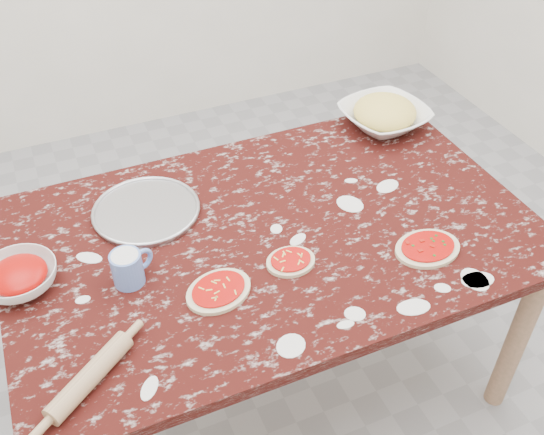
% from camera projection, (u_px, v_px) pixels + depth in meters
% --- Properties ---
extents(ground, '(4.00, 4.00, 0.00)m').
position_uv_depth(ground, '(272.00, 375.00, 2.37)').
color(ground, gray).
extents(worktable, '(1.60, 1.00, 0.75)m').
position_uv_depth(worktable, '(272.00, 249.00, 1.94)').
color(worktable, black).
rests_on(worktable, ground).
extents(pizza_tray, '(0.35, 0.35, 0.01)m').
position_uv_depth(pizza_tray, '(146.00, 211.00, 1.94)').
color(pizza_tray, '#B2B2B7').
rests_on(pizza_tray, worktable).
extents(sauce_bowl, '(0.28, 0.28, 0.07)m').
position_uv_depth(sauce_bowl, '(19.00, 278.00, 1.69)').
color(sauce_bowl, white).
rests_on(sauce_bowl, worktable).
extents(cheese_bowl, '(0.35, 0.35, 0.08)m').
position_uv_depth(cheese_bowl, '(384.00, 117.00, 2.32)').
color(cheese_bowl, white).
rests_on(cheese_bowl, worktable).
extents(flour_mug, '(0.13, 0.09, 0.10)m').
position_uv_depth(flour_mug, '(128.00, 267.00, 1.69)').
color(flour_mug, '#5F83D5').
rests_on(flour_mug, worktable).
extents(pizza_left, '(0.23, 0.20, 0.02)m').
position_uv_depth(pizza_left, '(219.00, 291.00, 1.68)').
color(pizza_left, beige).
rests_on(pizza_left, worktable).
extents(pizza_mid, '(0.15, 0.12, 0.02)m').
position_uv_depth(pizza_mid, '(291.00, 261.00, 1.77)').
color(pizza_mid, beige).
rests_on(pizza_mid, worktable).
extents(pizza_right, '(0.21, 0.16, 0.02)m').
position_uv_depth(pizza_right, '(427.00, 248.00, 1.81)').
color(pizza_right, beige).
rests_on(pizza_right, worktable).
extents(rolling_pin, '(0.24, 0.20, 0.05)m').
position_uv_depth(rolling_pin, '(90.00, 376.00, 1.45)').
color(rolling_pin, tan).
rests_on(rolling_pin, worktable).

